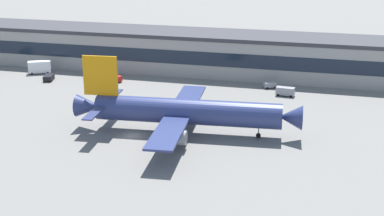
{
  "coord_description": "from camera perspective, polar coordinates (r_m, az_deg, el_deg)",
  "views": [
    {
      "loc": [
        42.85,
        -109.72,
        45.98
      ],
      "look_at": [
        12.22,
        8.54,
        5.0
      ],
      "focal_mm": 50.53,
      "sensor_mm": 36.0,
      "label": 1
    }
  ],
  "objects": [
    {
      "name": "catering_truck",
      "position": [
        185.55,
        -15.84,
        4.21
      ],
      "size": [
        7.59,
        5.61,
        4.15
      ],
      "color": "white",
      "rests_on": "ground_plane"
    },
    {
      "name": "belt_loader",
      "position": [
        171.84,
        -8.31,
        3.22
      ],
      "size": [
        6.53,
        4.97,
        1.95
      ],
      "color": "red",
      "rests_on": "ground_plane"
    },
    {
      "name": "terminal_building",
      "position": [
        180.38,
        0.42,
        5.96
      ],
      "size": [
        197.77,
        18.81,
        13.33
      ],
      "color": "#9E9993",
      "rests_on": "ground_plane"
    },
    {
      "name": "baggage_tug",
      "position": [
        163.91,
        8.19,
        2.45
      ],
      "size": [
        4.12,
        3.55,
        1.85
      ],
      "color": "gray",
      "rests_on": "ground_plane"
    },
    {
      "name": "ground_plane",
      "position": [
        126.45,
        -6.35,
        -2.9
      ],
      "size": [
        600.0,
        600.0,
        0.0
      ],
      "primitive_type": "plane",
      "color": "slate"
    },
    {
      "name": "airliner",
      "position": [
        125.21,
        -0.86,
        -0.37
      ],
      "size": [
        53.42,
        45.32,
        17.82
      ],
      "color": "navy",
      "rests_on": "ground_plane"
    },
    {
      "name": "crew_van",
      "position": [
        156.84,
        9.86,
        1.77
      ],
      "size": [
        5.39,
        2.71,
        2.55
      ],
      "color": "gray",
      "rests_on": "ground_plane"
    },
    {
      "name": "pushback_tractor",
      "position": [
        176.36,
        -14.89,
        3.15
      ],
      "size": [
        3.74,
        5.3,
        1.75
      ],
      "color": "black",
      "rests_on": "ground_plane"
    }
  ]
}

